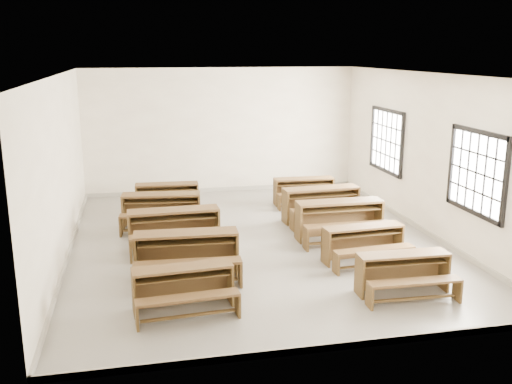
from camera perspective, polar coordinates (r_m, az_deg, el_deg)
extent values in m
plane|color=slate|center=(11.11, 0.00, -5.01)|extent=(8.50, 8.50, 0.00)
cube|color=white|center=(10.52, 0.00, 11.58)|extent=(7.00, 8.50, 0.05)
cube|color=white|center=(14.80, -3.43, 6.13)|extent=(7.00, 0.05, 3.20)
cube|color=white|center=(6.74, 7.51, -3.53)|extent=(7.00, 0.05, 3.20)
cube|color=white|center=(10.55, -18.81, 2.21)|extent=(0.05, 8.50, 3.20)
cube|color=white|center=(11.90, 16.62, 3.65)|extent=(0.05, 8.50, 3.20)
cube|color=#9B978D|center=(15.10, -3.34, 0.29)|extent=(7.00, 0.04, 0.10)
cube|color=#9B978D|center=(7.35, 7.13, -15.15)|extent=(7.00, 0.04, 0.10)
cube|color=#9B978D|center=(10.95, -18.20, -5.75)|extent=(0.04, 8.50, 0.10)
cube|color=#9B978D|center=(12.26, 16.14, -3.49)|extent=(0.04, 8.50, 0.10)
cube|color=white|center=(10.39, 21.28, 1.83)|extent=(0.02, 1.50, 1.30)
cube|color=black|center=(10.27, 21.53, 5.59)|extent=(0.06, 1.62, 0.08)
cube|color=black|center=(10.53, 20.86, -1.84)|extent=(0.06, 1.62, 0.08)
cube|color=black|center=(9.74, 23.69, 0.85)|extent=(0.06, 0.08, 1.46)
cube|color=black|center=(11.03, 18.98, 2.69)|extent=(0.06, 0.08, 1.46)
cube|color=white|center=(13.49, 12.99, 5.03)|extent=(0.02, 1.50, 1.30)
cube|color=black|center=(13.39, 13.07, 7.94)|extent=(0.06, 1.62, 0.08)
cube|color=black|center=(13.60, 12.75, 2.15)|extent=(0.06, 1.62, 0.08)
cube|color=black|center=(12.78, 14.38, 4.46)|extent=(0.06, 0.08, 1.46)
cube|color=black|center=(14.19, 11.58, 5.53)|extent=(0.06, 0.08, 1.46)
cube|color=brown|center=(8.21, -7.37, -7.51)|extent=(1.45, 0.46, 0.04)
cube|color=brown|center=(8.48, -7.48, -9.14)|extent=(1.42, 0.14, 0.61)
cube|color=#523A1C|center=(8.27, -12.13, -9.97)|extent=(0.06, 0.36, 0.61)
cube|color=#523A1C|center=(8.45, -2.59, -9.10)|extent=(0.06, 0.36, 0.61)
cube|color=#523A1C|center=(8.24, -7.33, -8.36)|extent=(1.33, 0.36, 0.02)
cube|color=brown|center=(7.92, -6.81, -10.43)|extent=(1.44, 0.35, 0.04)
cube|color=#523A1C|center=(7.93, -11.83, -12.10)|extent=(0.05, 0.25, 0.34)
cube|color=#523A1C|center=(8.12, -1.84, -11.13)|extent=(0.05, 0.25, 0.34)
cube|color=#523A1C|center=(8.03, -6.75, -12.17)|extent=(1.32, 0.14, 0.04)
cube|color=brown|center=(9.33, -7.03, -4.12)|extent=(1.70, 0.51, 0.04)
cube|color=brown|center=(9.63, -7.00, -5.91)|extent=(1.68, 0.13, 0.71)
cube|color=#523A1C|center=(9.46, -11.95, -6.48)|extent=(0.06, 0.42, 0.71)
cube|color=#523A1C|center=(9.51, -1.99, -6.07)|extent=(0.06, 0.42, 0.71)
cube|color=#523A1C|center=(9.35, -7.00, -5.01)|extent=(1.57, 0.40, 0.02)
cube|color=brown|center=(8.94, -6.84, -7.05)|extent=(1.69, 0.38, 0.04)
cube|color=#523A1C|center=(9.04, -12.06, -8.54)|extent=(0.06, 0.30, 0.40)
cube|color=#523A1C|center=(9.09, -1.58, -8.11)|extent=(0.06, 0.30, 0.40)
cube|color=#523A1C|center=(9.06, -6.78, -8.91)|extent=(1.56, 0.14, 0.04)
cube|color=brown|center=(10.66, -8.26, -1.83)|extent=(1.70, 0.48, 0.04)
cube|color=brown|center=(10.95, -8.29, -3.47)|extent=(1.68, 0.10, 0.72)
cube|color=#523A1C|center=(10.73, -12.56, -4.04)|extent=(0.06, 0.42, 0.72)
cube|color=#523A1C|center=(10.88, -3.88, -3.48)|extent=(0.06, 0.42, 0.72)
cube|color=#523A1C|center=(10.69, -8.22, -2.62)|extent=(1.57, 0.37, 0.02)
cube|color=brown|center=(10.27, -7.90, -4.29)|extent=(1.69, 0.35, 0.04)
cube|color=#523A1C|center=(10.29, -12.43, -5.74)|extent=(0.05, 0.30, 0.40)
cube|color=#523A1C|center=(10.44, -3.37, -5.13)|extent=(0.05, 0.30, 0.40)
cube|color=#523A1C|center=(10.37, -7.85, -5.95)|extent=(1.56, 0.10, 0.04)
cube|color=brown|center=(12.00, -9.48, -0.24)|extent=(1.65, 0.58, 0.04)
cube|color=brown|center=(12.27, -9.36, -1.68)|extent=(1.61, 0.22, 0.69)
cube|color=#523A1C|center=(12.18, -13.11, -1.99)|extent=(0.09, 0.41, 0.69)
cube|color=#523A1C|center=(12.07, -5.68, -1.83)|extent=(0.09, 0.41, 0.69)
cube|color=#523A1C|center=(12.02, -9.46, -0.92)|extent=(1.52, 0.47, 0.02)
cube|color=brown|center=(11.61, -9.58, -2.29)|extent=(1.64, 0.46, 0.04)
cube|color=#523A1C|center=(11.75, -13.37, -3.35)|extent=(0.07, 0.29, 0.38)
cube|color=#523A1C|center=(11.63, -5.66, -3.21)|extent=(0.07, 0.29, 0.38)
cube|color=#523A1C|center=(11.69, -9.52, -3.71)|extent=(1.49, 0.22, 0.04)
cube|color=brown|center=(13.26, -8.92, 0.79)|extent=(1.45, 0.43, 0.04)
cube|color=brown|center=(13.50, -8.87, -0.39)|extent=(1.43, 0.10, 0.61)
cube|color=#523A1C|center=(13.36, -11.86, -0.68)|extent=(0.05, 0.36, 0.61)
cube|color=#523A1C|center=(13.36, -5.87, -0.44)|extent=(0.05, 0.36, 0.61)
cube|color=#523A1C|center=(13.28, -8.90, 0.24)|extent=(1.34, 0.33, 0.02)
cube|color=brown|center=(12.90, -8.85, -0.81)|extent=(1.44, 0.32, 0.04)
cube|color=#523A1C|center=(12.97, -11.91, -1.74)|extent=(0.05, 0.25, 0.34)
cube|color=#523A1C|center=(12.97, -5.73, -1.50)|extent=(0.05, 0.25, 0.34)
cube|color=#523A1C|center=(12.97, -8.81, -1.96)|extent=(1.33, 0.11, 0.04)
cube|color=brown|center=(8.96, 14.53, -6.05)|extent=(1.42, 0.39, 0.04)
cube|color=brown|center=(9.20, 13.99, -7.58)|extent=(1.41, 0.08, 0.60)
cube|color=#523A1C|center=(8.81, 10.30, -8.36)|extent=(0.05, 0.35, 0.60)
cube|color=#523A1C|center=(9.37, 18.26, -7.49)|extent=(0.05, 0.35, 0.60)
cube|color=#523A1C|center=(8.98, 14.53, -6.82)|extent=(1.31, 0.30, 0.02)
cube|color=brown|center=(8.69, 15.61, -8.62)|extent=(1.42, 0.29, 0.04)
cube|color=#523A1C|center=(8.50, 11.29, -10.25)|extent=(0.04, 0.25, 0.33)
cube|color=#523A1C|center=(9.07, 19.50, -9.21)|extent=(0.04, 0.25, 0.33)
cube|color=#523A1C|center=(8.79, 15.50, -10.21)|extent=(1.30, 0.08, 0.04)
cube|color=brown|center=(10.13, 10.69, -3.43)|extent=(1.45, 0.46, 0.04)
cube|color=brown|center=(10.37, 10.21, -4.88)|extent=(1.43, 0.14, 0.61)
cube|color=#523A1C|center=(9.95, 7.00, -5.57)|extent=(0.06, 0.36, 0.61)
cube|color=#523A1C|center=(10.55, 14.00, -4.74)|extent=(0.06, 0.36, 0.61)
cube|color=#523A1C|center=(10.16, 10.70, -4.13)|extent=(1.34, 0.36, 0.02)
cube|color=brown|center=(9.85, 11.76, -5.64)|extent=(1.44, 0.35, 0.04)
cube|color=#523A1C|center=(9.62, 8.00, -7.15)|extent=(0.05, 0.25, 0.34)
cube|color=#523A1C|center=(10.25, 15.18, -6.18)|extent=(0.05, 0.25, 0.34)
cube|color=#523A1C|center=(9.94, 11.68, -7.10)|extent=(1.32, 0.14, 0.04)
cube|color=brown|center=(11.24, 8.36, -0.97)|extent=(1.71, 0.43, 0.04)
cube|color=brown|center=(11.51, 7.97, -2.57)|extent=(1.70, 0.05, 0.72)
cube|color=#523A1C|center=(11.09, 4.25, -3.12)|extent=(0.04, 0.43, 0.72)
cube|color=#523A1C|center=(11.64, 12.14, -2.57)|extent=(0.04, 0.43, 0.72)
cube|color=#523A1C|center=(11.26, 8.37, -1.73)|extent=(1.58, 0.33, 0.02)
cube|color=brown|center=(10.86, 9.24, -3.29)|extent=(1.70, 0.31, 0.04)
cube|color=#523A1C|center=(10.66, 5.01, -4.74)|extent=(0.04, 0.30, 0.40)
cube|color=#523A1C|center=(11.24, 13.17, -4.08)|extent=(0.04, 0.30, 0.40)
cube|color=#523A1C|center=(10.95, 9.18, -4.89)|extent=(1.58, 0.06, 0.04)
cube|color=brown|center=(12.36, 6.53, 0.36)|extent=(1.67, 0.49, 0.04)
cube|color=brown|center=(12.62, 6.18, -1.09)|extent=(1.66, 0.12, 0.70)
cube|color=#523A1C|center=(12.19, 2.94, -1.57)|extent=(0.06, 0.42, 0.70)
cube|color=#523A1C|center=(12.76, 9.87, -1.05)|extent=(0.06, 0.42, 0.70)
cube|color=#523A1C|center=(12.38, 6.54, -0.31)|extent=(1.55, 0.38, 0.02)
cube|color=brown|center=(11.98, 7.36, -1.63)|extent=(1.67, 0.37, 0.04)
cube|color=#523A1C|center=(11.77, 3.67, -2.93)|extent=(0.06, 0.29, 0.39)
cube|color=#523A1C|center=(12.36, 10.81, -2.33)|extent=(0.06, 0.29, 0.39)
cube|color=#523A1C|center=(12.07, 7.31, -3.06)|extent=(1.53, 0.12, 0.04)
cube|color=brown|center=(13.72, 4.80, 1.34)|extent=(1.44, 0.41, 0.04)
cube|color=brown|center=(13.94, 4.61, 0.19)|extent=(1.43, 0.09, 0.61)
cube|color=#523A1C|center=(13.64, 1.94, -0.08)|extent=(0.05, 0.36, 0.61)
cube|color=#523A1C|center=(13.98, 7.55, 0.16)|extent=(0.05, 0.36, 0.61)
cube|color=#523A1C|center=(13.73, 4.81, 0.82)|extent=(1.33, 0.32, 0.02)
cube|color=brown|center=(13.37, 5.25, -0.18)|extent=(1.44, 0.30, 0.04)
cube|color=#523A1C|center=(13.25, 2.32, -1.10)|extent=(0.05, 0.25, 0.34)
cube|color=#523A1C|center=(13.61, 8.07, -0.83)|extent=(0.05, 0.25, 0.34)
cube|color=#523A1C|center=(13.44, 5.23, -1.30)|extent=(1.33, 0.09, 0.04)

